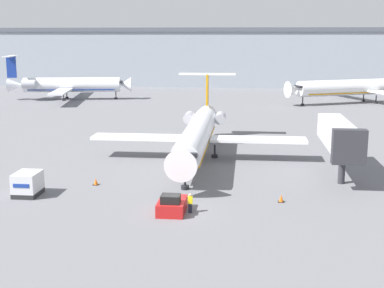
# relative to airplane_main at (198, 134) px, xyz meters

# --- Properties ---
(ground_plane) EXTENTS (600.00, 600.00, 0.00)m
(ground_plane) POSITION_rel_airplane_main_xyz_m (-0.03, -20.64, -3.20)
(ground_plane) COLOR slate
(terminal_building) EXTENTS (180.00, 16.80, 17.14)m
(terminal_building) POSITION_rel_airplane_main_xyz_m (-0.03, 99.36, 5.40)
(terminal_building) COLOR #8C939E
(terminal_building) RESTS_ON ground
(airplane_main) EXTENTS (26.35, 32.61, 9.46)m
(airplane_main) POSITION_rel_airplane_main_xyz_m (0.00, 0.00, 0.00)
(airplane_main) COLOR white
(airplane_main) RESTS_ON ground
(pushback_tug) EXTENTS (2.29, 3.69, 1.79)m
(pushback_tug) POSITION_rel_airplane_main_xyz_m (-0.32, -20.25, -2.54)
(pushback_tug) COLOR #B21919
(pushback_tug) RESTS_ON ground
(luggage_cart) EXTENTS (2.19, 2.94, 2.25)m
(luggage_cart) POSITION_rel_airplane_main_xyz_m (-14.62, -16.73, -2.08)
(luggage_cart) COLOR #232326
(luggage_cart) RESTS_ON ground
(worker_near_tug) EXTENTS (0.40, 0.24, 1.70)m
(worker_near_tug) POSITION_rel_airplane_main_xyz_m (1.24, -20.17, -2.32)
(worker_near_tug) COLOR #232838
(worker_near_tug) RESTS_ON ground
(traffic_cone_left) EXTENTS (0.59, 0.59, 0.71)m
(traffic_cone_left) POSITION_rel_airplane_main_xyz_m (-9.24, -12.50, -2.87)
(traffic_cone_left) COLOR black
(traffic_cone_left) RESTS_ON ground
(traffic_cone_right) EXTENTS (0.57, 0.57, 0.71)m
(traffic_cone_right) POSITION_rel_airplane_main_xyz_m (9.18, -16.34, -2.87)
(traffic_cone_right) COLOR black
(traffic_cone_right) RESTS_ON ground
(airplane_parked_far_left) EXTENTS (37.48, 28.60, 10.42)m
(airplane_parked_far_left) POSITION_rel_airplane_main_xyz_m (32.44, 59.91, 0.38)
(airplane_parked_far_left) COLOR white
(airplane_parked_far_left) RESTS_ON ground
(airplane_parked_far_right) EXTENTS (29.23, 30.67, 10.29)m
(airplane_parked_far_right) POSITION_rel_airplane_main_xyz_m (-36.28, 58.81, 0.32)
(airplane_parked_far_right) COLOR silver
(airplane_parked_far_right) RESTS_ON ground
(jet_bridge) EXTENTS (3.20, 13.98, 6.19)m
(jet_bridge) POSITION_rel_airplane_main_xyz_m (15.68, -6.49, 1.25)
(jet_bridge) COLOR #2D2D33
(jet_bridge) RESTS_ON ground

